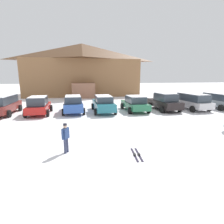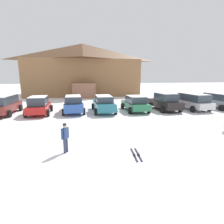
{
  "view_description": "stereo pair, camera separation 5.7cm",
  "coord_description": "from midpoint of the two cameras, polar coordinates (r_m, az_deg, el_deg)",
  "views": [
    {
      "loc": [
        -3.16,
        -3.49,
        3.52
      ],
      "look_at": [
        -1.07,
        8.9,
        0.91
      ],
      "focal_mm": 28.0,
      "sensor_mm": 36.0,
      "label": 1
    },
    {
      "loc": [
        -3.1,
        -3.5,
        3.52
      ],
      "look_at": [
        -1.07,
        8.9,
        0.91
      ],
      "focal_mm": 28.0,
      "sensor_mm": 36.0,
      "label": 2
    }
  ],
  "objects": [
    {
      "name": "ski_lodge",
      "position": [
        34.32,
        -9.43,
        13.6
      ],
      "size": [
        20.21,
        12.17,
        9.35
      ],
      "color": "brown",
      "rests_on": "ground"
    },
    {
      "name": "parked_green_coupe",
      "position": [
        17.81,
        7.68,
        2.82
      ],
      "size": [
        2.31,
        4.22,
        1.57
      ],
      "color": "#256B48",
      "rests_on": "ground"
    },
    {
      "name": "pair_of_skis",
      "position": [
        8.22,
        8.1,
        -13.6
      ],
      "size": [
        0.4,
        1.42,
        0.08
      ],
      "color": "#252132",
      "rests_on": "ground"
    },
    {
      "name": "parked_silver_wagon",
      "position": [
        20.39,
        24.88,
        3.31
      ],
      "size": [
        2.51,
        4.53,
        1.71
      ],
      "color": "#BCBBC0",
      "rests_on": "ground"
    },
    {
      "name": "parked_blue_hatchback",
      "position": [
        17.48,
        -12.36,
        2.62
      ],
      "size": [
        2.24,
        4.48,
        1.66
      ],
      "color": "#2C51A2",
      "rests_on": "ground"
    },
    {
      "name": "parked_red_sedan",
      "position": [
        17.57,
        -22.68,
        2.03
      ],
      "size": [
        2.21,
        4.11,
        1.68
      ],
      "color": "#AE1A17",
      "rests_on": "ground"
    },
    {
      "name": "parked_maroon_van",
      "position": [
        19.0,
        -31.84,
        2.18
      ],
      "size": [
        2.15,
        4.68,
        1.78
      ],
      "color": "maroon",
      "rests_on": "ground"
    },
    {
      "name": "parked_teal_hatchback",
      "position": [
        17.31,
        -2.71,
        2.79
      ],
      "size": [
        2.2,
        4.7,
        1.64
      ],
      "color": "#226C7B",
      "rests_on": "ground"
    },
    {
      "name": "ground",
      "position": [
        5.86,
        28.8,
        -26.81
      ],
      "size": [
        160.0,
        160.0,
        0.0
      ],
      "primitive_type": "plane",
      "color": "white"
    },
    {
      "name": "skier_teen_in_navy_coat",
      "position": [
        8.38,
        -14.85,
        -7.67
      ],
      "size": [
        0.34,
        0.47,
        1.41
      ],
      "color": "#333854",
      "rests_on": "ground"
    },
    {
      "name": "parked_black_sedan",
      "position": [
        18.99,
        16.96,
        3.28
      ],
      "size": [
        2.46,
        4.4,
        1.81
      ],
      "color": "black",
      "rests_on": "ground"
    },
    {
      "name": "parked_grey_wagon",
      "position": [
        22.51,
        31.66,
        3.29
      ],
      "size": [
        2.44,
        4.48,
        1.67
      ],
      "color": "gray",
      "rests_on": "ground"
    }
  ]
}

